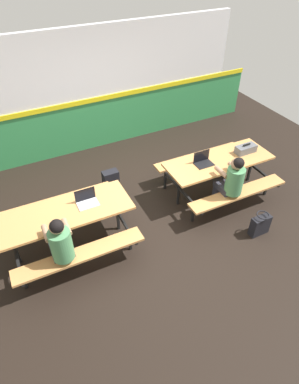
{
  "coord_description": "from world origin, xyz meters",
  "views": [
    {
      "loc": [
        -1.93,
        -3.73,
        4.09
      ],
      "look_at": [
        0.0,
        0.07,
        0.55
      ],
      "focal_mm": 30.62,
      "sensor_mm": 36.0,
      "label": 1
    }
  ],
  "objects_px": {
    "student_further": "(231,180)",
    "laptop_silver": "(87,201)",
    "picnic_table_right": "(218,167)",
    "tote_bag_bright": "(260,225)",
    "toolbox_grey": "(246,149)",
    "laptop_dark": "(203,161)",
    "student_nearer": "(60,243)",
    "backpack_dark": "(111,181)",
    "picnic_table_left": "(67,219)"
  },
  "relations": [
    {
      "from": "picnic_table_left",
      "to": "student_further",
      "type": "distance_m",
      "value": 2.78
    },
    {
      "from": "laptop_silver",
      "to": "picnic_table_right",
      "type": "bearing_deg",
      "value": 0.9
    },
    {
      "from": "laptop_dark",
      "to": "toolbox_grey",
      "type": "distance_m",
      "value": 0.92
    },
    {
      "from": "picnic_table_right",
      "to": "tote_bag_bright",
      "type": "distance_m",
      "value": 1.31
    },
    {
      "from": "picnic_table_left",
      "to": "toolbox_grey",
      "type": "xyz_separation_m",
      "value": [
        3.47,
        0.06,
        0.23
      ]
    },
    {
      "from": "toolbox_grey",
      "to": "backpack_dark",
      "type": "height_order",
      "value": "toolbox_grey"
    },
    {
      "from": "picnic_table_right",
      "to": "tote_bag_bright",
      "type": "height_order",
      "value": "picnic_table_right"
    },
    {
      "from": "student_further",
      "to": "student_nearer",
      "type": "bearing_deg",
      "value": -178.63
    },
    {
      "from": "laptop_silver",
      "to": "toolbox_grey",
      "type": "height_order",
      "value": "laptop_silver"
    },
    {
      "from": "laptop_silver",
      "to": "student_nearer",
      "type": "bearing_deg",
      "value": -134.84
    },
    {
      "from": "toolbox_grey",
      "to": "backpack_dark",
      "type": "relative_size",
      "value": 0.91
    },
    {
      "from": "backpack_dark",
      "to": "tote_bag_bright",
      "type": "xyz_separation_m",
      "value": [
        1.78,
        -2.21,
        -0.02
      ]
    },
    {
      "from": "student_further",
      "to": "backpack_dark",
      "type": "height_order",
      "value": "student_further"
    },
    {
      "from": "picnic_table_right",
      "to": "student_further",
      "type": "xyz_separation_m",
      "value": [
        -0.15,
        -0.55,
        0.13
      ]
    },
    {
      "from": "backpack_dark",
      "to": "toolbox_grey",
      "type": "bearing_deg",
      "value": -22.32
    },
    {
      "from": "picnic_table_left",
      "to": "picnic_table_right",
      "type": "relative_size",
      "value": 1.0
    },
    {
      "from": "laptop_dark",
      "to": "laptop_silver",
      "type": "bearing_deg",
      "value": -177.87
    },
    {
      "from": "laptop_silver",
      "to": "backpack_dark",
      "type": "xyz_separation_m",
      "value": [
        0.75,
        1.0,
        -0.57
      ]
    },
    {
      "from": "backpack_dark",
      "to": "laptop_dark",
      "type": "bearing_deg",
      "value": -32.45
    },
    {
      "from": "student_further",
      "to": "tote_bag_bright",
      "type": "bearing_deg",
      "value": -77.01
    },
    {
      "from": "picnic_table_left",
      "to": "tote_bag_bright",
      "type": "xyz_separation_m",
      "value": [
        2.89,
        -1.18,
        -0.38
      ]
    },
    {
      "from": "picnic_table_right",
      "to": "tote_bag_bright",
      "type": "xyz_separation_m",
      "value": [
        0.01,
        -1.25,
        -0.38
      ]
    },
    {
      "from": "picnic_table_right",
      "to": "laptop_dark",
      "type": "relative_size",
      "value": 6.23
    },
    {
      "from": "student_nearer",
      "to": "tote_bag_bright",
      "type": "xyz_separation_m",
      "value": [
        3.11,
        -0.62,
        -0.51
      ]
    },
    {
      "from": "picnic_table_right",
      "to": "laptop_silver",
      "type": "distance_m",
      "value": 2.53
    },
    {
      "from": "laptop_silver",
      "to": "toolbox_grey",
      "type": "relative_size",
      "value": 0.81
    },
    {
      "from": "student_nearer",
      "to": "tote_bag_bright",
      "type": "height_order",
      "value": "student_nearer"
    },
    {
      "from": "picnic_table_right",
      "to": "laptop_silver",
      "type": "xyz_separation_m",
      "value": [
        -2.52,
        -0.04,
        0.21
      ]
    },
    {
      "from": "picnic_table_right",
      "to": "student_nearer",
      "type": "relative_size",
      "value": 1.67
    },
    {
      "from": "laptop_dark",
      "to": "tote_bag_bright",
      "type": "distance_m",
      "value": 1.46
    },
    {
      "from": "student_further",
      "to": "laptop_dark",
      "type": "relative_size",
      "value": 3.74
    },
    {
      "from": "picnic_table_right",
      "to": "backpack_dark",
      "type": "xyz_separation_m",
      "value": [
        -1.77,
        0.96,
        -0.36
      ]
    },
    {
      "from": "picnic_table_left",
      "to": "backpack_dark",
      "type": "xyz_separation_m",
      "value": [
        1.11,
        1.03,
        -0.36
      ]
    },
    {
      "from": "laptop_silver",
      "to": "tote_bag_bright",
      "type": "distance_m",
      "value": 2.87
    },
    {
      "from": "backpack_dark",
      "to": "picnic_table_left",
      "type": "bearing_deg",
      "value": -136.93
    },
    {
      "from": "backpack_dark",
      "to": "tote_bag_bright",
      "type": "distance_m",
      "value": 2.84
    },
    {
      "from": "toolbox_grey",
      "to": "laptop_silver",
      "type": "bearing_deg",
      "value": -179.43
    },
    {
      "from": "student_further",
      "to": "laptop_silver",
      "type": "height_order",
      "value": "student_further"
    },
    {
      "from": "laptop_silver",
      "to": "toolbox_grey",
      "type": "distance_m",
      "value": 3.11
    },
    {
      "from": "tote_bag_bright",
      "to": "laptop_dark",
      "type": "bearing_deg",
      "value": 104.61
    },
    {
      "from": "laptop_silver",
      "to": "laptop_dark",
      "type": "relative_size",
      "value": 1.0
    },
    {
      "from": "picnic_table_left",
      "to": "student_nearer",
      "type": "bearing_deg",
      "value": -111.84
    },
    {
      "from": "picnic_table_left",
      "to": "student_further",
      "type": "xyz_separation_m",
      "value": [
        2.73,
        -0.48,
        0.13
      ]
    },
    {
      "from": "picnic_table_left",
      "to": "picnic_table_right",
      "type": "bearing_deg",
      "value": 1.43
    },
    {
      "from": "picnic_table_left",
      "to": "student_nearer",
      "type": "distance_m",
      "value": 0.61
    },
    {
      "from": "student_further",
      "to": "laptop_silver",
      "type": "xyz_separation_m",
      "value": [
        -2.37,
        0.52,
        0.08
      ]
    },
    {
      "from": "laptop_silver",
      "to": "toolbox_grey",
      "type": "bearing_deg",
      "value": 0.57
    },
    {
      "from": "picnic_table_left",
      "to": "backpack_dark",
      "type": "bearing_deg",
      "value": 43.07
    },
    {
      "from": "picnic_table_left",
      "to": "laptop_dark",
      "type": "bearing_deg",
      "value": 2.55
    },
    {
      "from": "student_nearer",
      "to": "toolbox_grey",
      "type": "relative_size",
      "value": 3.02
    }
  ]
}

